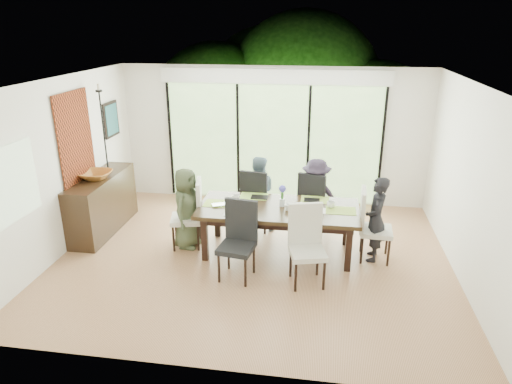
# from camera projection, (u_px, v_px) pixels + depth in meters

# --- Properties ---
(floor) EXTENTS (6.00, 5.00, 0.01)m
(floor) POSITION_uv_depth(u_px,v_px,m) (254.00, 257.00, 7.15)
(floor) COLOR brown
(floor) RESTS_ON ground
(ceiling) EXTENTS (6.00, 5.00, 0.01)m
(ceiling) POSITION_uv_depth(u_px,v_px,m) (253.00, 81.00, 6.20)
(ceiling) COLOR white
(ceiling) RESTS_ON wall_back
(wall_back) EXTENTS (6.00, 0.02, 2.70)m
(wall_back) POSITION_uv_depth(u_px,v_px,m) (273.00, 136.00, 9.00)
(wall_back) COLOR white
(wall_back) RESTS_ON floor
(wall_front) EXTENTS (6.00, 0.02, 2.70)m
(wall_front) POSITION_uv_depth(u_px,v_px,m) (213.00, 258.00, 4.35)
(wall_front) COLOR silver
(wall_front) RESTS_ON floor
(wall_left) EXTENTS (0.02, 5.00, 2.70)m
(wall_left) POSITION_uv_depth(u_px,v_px,m) (63.00, 166.00, 7.10)
(wall_left) COLOR white
(wall_left) RESTS_ON floor
(wall_right) EXTENTS (0.02, 5.00, 2.70)m
(wall_right) POSITION_uv_depth(u_px,v_px,m) (470.00, 186.00, 6.25)
(wall_right) COLOR silver
(wall_right) RESTS_ON floor
(glass_doors) EXTENTS (4.20, 0.02, 2.30)m
(glass_doors) POSITION_uv_depth(u_px,v_px,m) (273.00, 144.00, 9.02)
(glass_doors) COLOR #598C3F
(glass_doors) RESTS_ON wall_back
(blinds_header) EXTENTS (4.40, 0.06, 0.28)m
(blinds_header) POSITION_uv_depth(u_px,v_px,m) (274.00, 77.00, 8.55)
(blinds_header) COLOR white
(blinds_header) RESTS_ON wall_back
(mullion_a) EXTENTS (0.05, 0.04, 2.30)m
(mullion_a) POSITION_uv_depth(u_px,v_px,m) (171.00, 140.00, 9.30)
(mullion_a) COLOR black
(mullion_a) RESTS_ON wall_back
(mullion_b) EXTENTS (0.05, 0.04, 2.30)m
(mullion_b) POSITION_uv_depth(u_px,v_px,m) (238.00, 143.00, 9.11)
(mullion_b) COLOR black
(mullion_b) RESTS_ON wall_back
(mullion_c) EXTENTS (0.05, 0.04, 2.30)m
(mullion_c) POSITION_uv_depth(u_px,v_px,m) (308.00, 145.00, 8.91)
(mullion_c) COLOR black
(mullion_c) RESTS_ON wall_back
(mullion_d) EXTENTS (0.05, 0.04, 2.30)m
(mullion_d) POSITION_uv_depth(u_px,v_px,m) (382.00, 148.00, 8.71)
(mullion_d) COLOR black
(mullion_d) RESTS_ON wall_back
(side_window) EXTENTS (0.02, 0.90, 1.00)m
(side_window) POSITION_uv_depth(u_px,v_px,m) (14.00, 183.00, 5.93)
(side_window) COLOR #8CAD7F
(side_window) RESTS_ON wall_left
(deck) EXTENTS (6.00, 1.80, 0.10)m
(deck) POSITION_uv_depth(u_px,v_px,m) (277.00, 187.00, 10.32)
(deck) COLOR brown
(deck) RESTS_ON ground
(rail_top) EXTENTS (6.00, 0.08, 0.06)m
(rail_top) POSITION_uv_depth(u_px,v_px,m) (281.00, 152.00, 10.85)
(rail_top) COLOR brown
(rail_top) RESTS_ON deck
(foliage_left) EXTENTS (3.20, 3.20, 3.20)m
(foliage_left) POSITION_uv_depth(u_px,v_px,m) (216.00, 106.00, 11.72)
(foliage_left) COLOR #14380F
(foliage_left) RESTS_ON ground
(foliage_mid) EXTENTS (4.00, 4.00, 4.00)m
(foliage_mid) POSITION_uv_depth(u_px,v_px,m) (303.00, 90.00, 11.84)
(foliage_mid) COLOR #14380F
(foliage_mid) RESTS_ON ground
(foliage_right) EXTENTS (2.80, 2.80, 2.80)m
(foliage_right) POSITION_uv_depth(u_px,v_px,m) (375.00, 119.00, 11.03)
(foliage_right) COLOR #14380F
(foliage_right) RESTS_ON ground
(foliage_far) EXTENTS (3.60, 3.60, 3.60)m
(foliage_far) POSITION_uv_depth(u_px,v_px,m) (268.00, 92.00, 12.69)
(foliage_far) COLOR #14380F
(foliage_far) RESTS_ON ground
(table_top) EXTENTS (2.48, 1.13, 0.06)m
(table_top) POSITION_uv_depth(u_px,v_px,m) (278.00, 209.00, 7.06)
(table_top) COLOR black
(table_top) RESTS_ON floor
(table_apron) EXTENTS (2.27, 0.93, 0.10)m
(table_apron) POSITION_uv_depth(u_px,v_px,m) (278.00, 214.00, 7.10)
(table_apron) COLOR black
(table_apron) RESTS_ON floor
(table_leg_fl) EXTENTS (0.09, 0.09, 0.71)m
(table_leg_fl) POSITION_uv_depth(u_px,v_px,m) (205.00, 239.00, 6.95)
(table_leg_fl) COLOR black
(table_leg_fl) RESTS_ON floor
(table_leg_fr) EXTENTS (0.09, 0.09, 0.71)m
(table_leg_fr) POSITION_uv_depth(u_px,v_px,m) (349.00, 249.00, 6.65)
(table_leg_fr) COLOR black
(table_leg_fr) RESTS_ON floor
(table_leg_bl) EXTENTS (0.09, 0.09, 0.71)m
(table_leg_bl) POSITION_uv_depth(u_px,v_px,m) (218.00, 217.00, 7.75)
(table_leg_bl) COLOR black
(table_leg_bl) RESTS_ON floor
(table_leg_br) EXTENTS (0.09, 0.09, 0.71)m
(table_leg_br) POSITION_uv_depth(u_px,v_px,m) (347.00, 225.00, 7.45)
(table_leg_br) COLOR black
(table_leg_br) RESTS_ON floor
(chair_left_end) EXTENTS (0.57, 0.57, 1.13)m
(chair_left_end) POSITION_uv_depth(u_px,v_px,m) (186.00, 214.00, 7.34)
(chair_left_end) COLOR silver
(chair_left_end) RESTS_ON floor
(chair_right_end) EXTENTS (0.50, 0.50, 1.13)m
(chair_right_end) POSITION_uv_depth(u_px,v_px,m) (377.00, 225.00, 6.91)
(chair_right_end) COLOR beige
(chair_right_end) RESTS_ON floor
(chair_far_left) EXTENTS (0.55, 0.55, 1.13)m
(chair_far_left) POSITION_uv_depth(u_px,v_px,m) (258.00, 198.00, 7.98)
(chair_far_left) COLOR black
(chair_far_left) RESTS_ON floor
(chair_far_right) EXTENTS (0.60, 0.60, 1.13)m
(chair_far_right) POSITION_uv_depth(u_px,v_px,m) (315.00, 201.00, 7.84)
(chair_far_right) COLOR black
(chair_far_right) RESTS_ON floor
(chair_near_left) EXTENTS (0.54, 0.54, 1.13)m
(chair_near_left) POSITION_uv_depth(u_px,v_px,m) (236.00, 242.00, 6.39)
(chair_near_left) COLOR black
(chair_near_left) RESTS_ON floor
(chair_near_right) EXTENTS (0.58, 0.58, 1.13)m
(chair_near_right) POSITION_uv_depth(u_px,v_px,m) (308.00, 247.00, 6.25)
(chair_near_right) COLOR beige
(chair_near_right) RESTS_ON floor
(person_left_end) EXTENTS (0.49, 0.68, 1.33)m
(person_left_end) POSITION_uv_depth(u_px,v_px,m) (187.00, 208.00, 7.30)
(person_left_end) COLOR #445035
(person_left_end) RESTS_ON floor
(person_right_end) EXTENTS (0.45, 0.66, 1.33)m
(person_right_end) POSITION_uv_depth(u_px,v_px,m) (376.00, 219.00, 6.88)
(person_right_end) COLOR black
(person_right_end) RESTS_ON floor
(person_far_left) EXTENTS (0.67, 0.48, 1.33)m
(person_far_left) POSITION_uv_depth(u_px,v_px,m) (258.00, 193.00, 7.92)
(person_far_left) COLOR slate
(person_far_left) RESTS_ON floor
(person_far_right) EXTENTS (0.65, 0.43, 1.33)m
(person_far_right) POSITION_uv_depth(u_px,v_px,m) (315.00, 196.00, 7.78)
(person_far_right) COLOR #282030
(person_far_right) RESTS_ON floor
(placemat_left) EXTENTS (0.45, 0.33, 0.01)m
(placemat_left) POSITION_uv_depth(u_px,v_px,m) (219.00, 203.00, 7.19)
(placemat_left) COLOR #90B03F
(placemat_left) RESTS_ON table_top
(placemat_right) EXTENTS (0.45, 0.33, 0.01)m
(placemat_right) POSITION_uv_depth(u_px,v_px,m) (341.00, 210.00, 6.92)
(placemat_right) COLOR #88A93C
(placemat_right) RESTS_ON table_top
(placemat_far_l) EXTENTS (0.45, 0.33, 0.01)m
(placemat_far_l) POSITION_uv_depth(u_px,v_px,m) (254.00, 196.00, 7.49)
(placemat_far_l) COLOR #94C345
(placemat_far_l) RESTS_ON table_top
(placemat_far_r) EXTENTS (0.45, 0.33, 0.01)m
(placemat_far_r) POSITION_uv_depth(u_px,v_px,m) (315.00, 200.00, 7.35)
(placemat_far_r) COLOR #86A239
(placemat_far_r) RESTS_ON table_top
(placemat_paper) EXTENTS (0.45, 0.33, 0.01)m
(placemat_paper) POSITION_uv_depth(u_px,v_px,m) (240.00, 212.00, 6.85)
(placemat_paper) COLOR white
(placemat_paper) RESTS_ON table_top
(tablet_far_l) EXTENTS (0.27, 0.19, 0.01)m
(tablet_far_l) POSITION_uv_depth(u_px,v_px,m) (259.00, 197.00, 7.42)
(tablet_far_l) COLOR black
(tablet_far_l) RESTS_ON table_top
(tablet_far_r) EXTENTS (0.25, 0.18, 0.01)m
(tablet_far_r) POSITION_uv_depth(u_px,v_px,m) (312.00, 200.00, 7.30)
(tablet_far_r) COLOR black
(tablet_far_r) RESTS_ON table_top
(papers) EXTENTS (0.31, 0.23, 0.00)m
(papers) POSITION_uv_depth(u_px,v_px,m) (324.00, 211.00, 6.91)
(papers) COLOR white
(papers) RESTS_ON table_top
(platter_base) EXTENTS (0.27, 0.27, 0.02)m
(platter_base) POSITION_uv_depth(u_px,v_px,m) (240.00, 211.00, 6.85)
(platter_base) COLOR white
(platter_base) RESTS_ON table_top
(platter_snacks) EXTENTS (0.21, 0.21, 0.01)m
(platter_snacks) POSITION_uv_depth(u_px,v_px,m) (240.00, 210.00, 6.84)
(platter_snacks) COLOR orange
(platter_snacks) RESTS_ON table_top
(vase) EXTENTS (0.08, 0.08, 0.12)m
(vase) POSITION_uv_depth(u_px,v_px,m) (282.00, 202.00, 7.07)
(vase) COLOR silver
(vase) RESTS_ON table_top
(hyacinth_stems) EXTENTS (0.04, 0.04, 0.17)m
(hyacinth_stems) POSITION_uv_depth(u_px,v_px,m) (282.00, 195.00, 7.03)
(hyacinth_stems) COLOR #337226
(hyacinth_stems) RESTS_ON table_top
(hyacinth_blooms) EXTENTS (0.11, 0.11, 0.11)m
(hyacinth_blooms) POSITION_uv_depth(u_px,v_px,m) (282.00, 189.00, 6.99)
(hyacinth_blooms) COLOR #5552CE
(hyacinth_blooms) RESTS_ON table_top
(laptop) EXTENTS (0.40, 0.35, 0.03)m
(laptop) POSITION_uv_depth(u_px,v_px,m) (223.00, 206.00, 7.08)
(laptop) COLOR silver
(laptop) RESTS_ON table_top
(cup_a) EXTENTS (0.15, 0.15, 0.10)m
(cup_a) POSITION_uv_depth(u_px,v_px,m) (236.00, 198.00, 7.27)
(cup_a) COLOR white
(cup_a) RESTS_ON table_top
(cup_b) EXTENTS (0.14, 0.14, 0.09)m
(cup_b) POSITION_uv_depth(u_px,v_px,m) (288.00, 207.00, 6.92)
(cup_b) COLOR white
(cup_b) RESTS_ON table_top
(cup_c) EXTENTS (0.13, 0.13, 0.10)m
(cup_c) POSITION_uv_depth(u_px,v_px,m) (331.00, 205.00, 7.02)
(cup_c) COLOR white
(cup_c) RESTS_ON table_top
(book) EXTENTS (0.26, 0.28, 0.02)m
(book) POSITION_uv_depth(u_px,v_px,m) (295.00, 206.00, 7.06)
(book) COLOR white
(book) RESTS_ON table_top
(sideboard) EXTENTS (0.49, 1.76, 0.99)m
(sideboard) POSITION_uv_depth(u_px,v_px,m) (102.00, 204.00, 7.93)
(sideboard) COLOR black
(sideboard) RESTS_ON floor
(bowl) EXTENTS (0.52, 0.52, 0.13)m
(bowl) POSITION_uv_depth(u_px,v_px,m) (96.00, 175.00, 7.64)
(bowl) COLOR #975921
(bowl) RESTS_ON sideboard
(candlestick_base) EXTENTS (0.11, 0.11, 0.04)m
(candlestick_base) POSITION_uv_depth(u_px,v_px,m) (108.00, 169.00, 8.07)
(candlestick_base) COLOR black
(candlestick_base) RESTS_ON sideboard
(candlestick_shaft) EXTENTS (0.03, 0.03, 1.37)m
(candlestick_shaft) POSITION_uv_depth(u_px,v_px,m) (104.00, 131.00, 7.83)
(candlestick_shaft) COLOR black
(candlestick_shaft) RESTS_ON sideboard
(candlestick_pan) EXTENTS (0.11, 0.11, 0.03)m
(candlestick_pan) POSITION_uv_depth(u_px,v_px,m) (99.00, 91.00, 7.59)
(candlestick_pan) COLOR black
(candlestick_pan) RESTS_ON sideboard
(candle) EXTENTS (0.04, 0.04, 0.11)m
(candle) POSITION_uv_depth(u_px,v_px,m) (98.00, 87.00, 7.57)
(candle) COLOR silver
(candle) RESTS_ON sideboard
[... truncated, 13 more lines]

